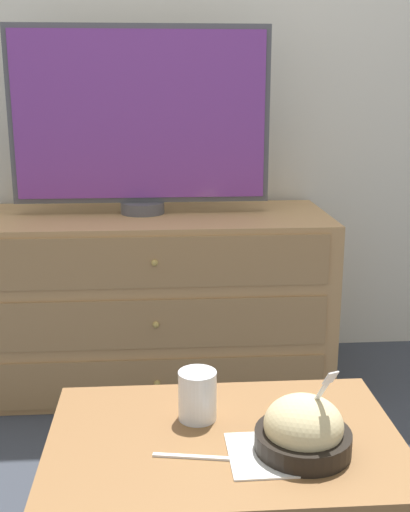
# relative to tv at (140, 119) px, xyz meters

# --- Properties ---
(ground_plane) EXTENTS (12.00, 12.00, 0.00)m
(ground_plane) POSITION_rel_tv_xyz_m (0.02, 0.28, -1.04)
(ground_plane) COLOR #383D47
(wall_back) EXTENTS (12.00, 0.05, 2.60)m
(wall_back) POSITION_rel_tv_xyz_m (0.02, 0.30, 0.26)
(wall_back) COLOR silver
(wall_back) RESTS_ON ground_plane
(dresser) EXTENTS (1.34, 0.58, 0.68)m
(dresser) POSITION_rel_tv_xyz_m (0.05, -0.04, -0.70)
(dresser) COLOR tan
(dresser) RESTS_ON ground_plane
(tv) EXTENTS (0.97, 0.17, 0.70)m
(tv) POSITION_rel_tv_xyz_m (0.00, 0.00, 0.00)
(tv) COLOR #515156
(tv) RESTS_ON dresser
(coffee_table) EXTENTS (0.75, 0.50, 0.44)m
(coffee_table) POSITION_rel_tv_xyz_m (0.20, -1.25, -0.68)
(coffee_table) COLOR olive
(coffee_table) RESTS_ON ground_plane
(takeout_bowl) EXTENTS (0.20, 0.20, 0.19)m
(takeout_bowl) POSITION_rel_tv_xyz_m (0.35, -1.32, -0.55)
(takeout_bowl) COLOR black
(takeout_bowl) RESTS_ON coffee_table
(drink_cup) EXTENTS (0.09, 0.09, 0.11)m
(drink_cup) POSITION_rel_tv_xyz_m (0.14, -1.17, -0.55)
(drink_cup) COLOR #9E6638
(drink_cup) RESTS_ON coffee_table
(napkin) EXTENTS (0.17, 0.17, 0.00)m
(napkin) POSITION_rel_tv_xyz_m (0.28, -1.33, -0.60)
(napkin) COLOR white
(napkin) RESTS_ON coffee_table
(knife) EXTENTS (0.18, 0.04, 0.01)m
(knife) POSITION_rel_tv_xyz_m (0.13, -1.33, -0.60)
(knife) COLOR white
(knife) RESTS_ON coffee_table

